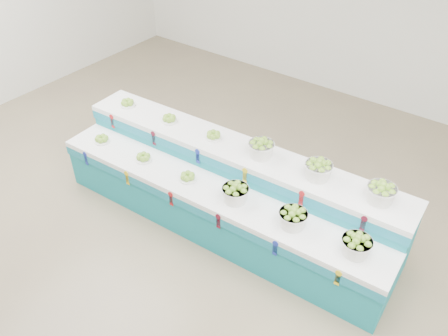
{
  "coord_description": "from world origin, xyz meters",
  "views": [
    {
      "loc": [
        2.8,
        -2.78,
        4.28
      ],
      "look_at": [
        0.17,
        0.79,
        0.87
      ],
      "focal_mm": 36.93,
      "sensor_mm": 36.0,
      "label": 1
    }
  ],
  "objects_px": {
    "plate_upper_mid": "(169,118)",
    "display_stand": "(224,191)",
    "basket_upper_right": "(381,193)",
    "basket_lower_left": "(235,193)"
  },
  "relations": [
    {
      "from": "display_stand",
      "to": "plate_upper_mid",
      "type": "height_order",
      "value": "plate_upper_mid"
    },
    {
      "from": "plate_upper_mid",
      "to": "basket_upper_right",
      "type": "height_order",
      "value": "basket_upper_right"
    },
    {
      "from": "display_stand",
      "to": "plate_upper_mid",
      "type": "distance_m",
      "value": 1.24
    },
    {
      "from": "display_stand",
      "to": "basket_lower_left",
      "type": "relative_size",
      "value": 14.27
    },
    {
      "from": "basket_upper_right",
      "to": "plate_upper_mid",
      "type": "bearing_deg",
      "value": -177.45
    },
    {
      "from": "plate_upper_mid",
      "to": "basket_lower_left",
      "type": "bearing_deg",
      "value": -19.0
    },
    {
      "from": "basket_lower_left",
      "to": "basket_upper_right",
      "type": "relative_size",
      "value": 1.0
    },
    {
      "from": "display_stand",
      "to": "basket_upper_right",
      "type": "bearing_deg",
      "value": 8.84
    },
    {
      "from": "plate_upper_mid",
      "to": "display_stand",
      "type": "bearing_deg",
      "value": -12.09
    },
    {
      "from": "basket_upper_right",
      "to": "basket_lower_left",
      "type": "bearing_deg",
      "value": -156.4
    }
  ]
}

